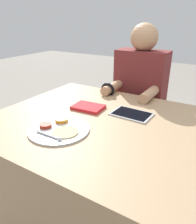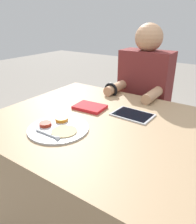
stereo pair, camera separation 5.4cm
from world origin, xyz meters
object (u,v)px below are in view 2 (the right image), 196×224
thali_tray (58,128)px  person_diner (142,107)px  red_notebook (90,107)px  tablet_device (133,115)px

thali_tray → person_diner: person_diner is taller
red_notebook → person_diner: person_diner is taller
tablet_device → thali_tray: bearing=-122.8°
red_notebook → tablet_device: (0.27, 0.06, -0.00)m
red_notebook → person_diner: 0.62m
thali_tray → person_diner: bearing=84.6°
thali_tray → red_notebook: bearing=95.6°
thali_tray → tablet_device: size_ratio=1.33×
tablet_device → person_diner: (-0.15, 0.52, -0.16)m
thali_tray → red_notebook: size_ratio=1.59×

